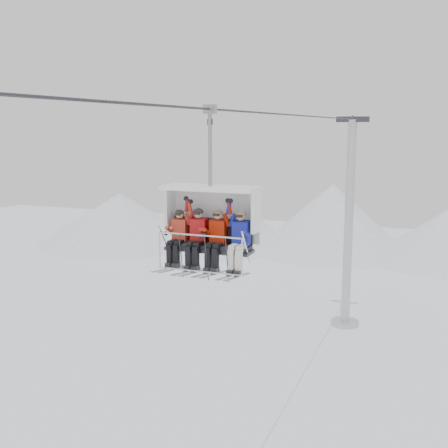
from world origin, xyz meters
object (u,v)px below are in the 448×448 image
(chairlift_carrier, at_px, (212,216))
(skier_far_right, at_px, (240,239))
(skier_center_right, at_px, (217,237))
(lift_tower_right, at_px, (348,239))
(skier_far_left, at_px, (178,235))
(skier_center_left, at_px, (197,236))

(chairlift_carrier, bearing_deg, skier_far_right, -19.94)
(skier_far_right, bearing_deg, skier_center_right, -179.97)
(skier_center_right, bearing_deg, lift_tower_right, 90.59)
(skier_far_left, xyz_separation_m, skier_center_left, (0.52, 0.01, 0.03))
(chairlift_carrier, height_order, skier_center_left, chairlift_carrier)
(skier_far_left, distance_m, skier_center_left, 0.52)
(skier_center_left, bearing_deg, lift_tower_right, 89.31)
(skier_center_right, bearing_deg, chairlift_carrier, 128.13)
(lift_tower_right, relative_size, skier_center_left, 7.99)
(skier_center_left, xyz_separation_m, skier_far_right, (1.12, 0.00, 0.00))
(lift_tower_right, bearing_deg, skier_center_right, -89.41)
(lift_tower_right, relative_size, skier_center_right, 7.99)
(skier_center_right, bearing_deg, skier_far_left, -179.60)
(lift_tower_right, bearing_deg, skier_far_right, -87.92)
(lift_tower_right, relative_size, skier_far_left, 7.99)
(chairlift_carrier, distance_m, skier_center_left, 0.62)
(skier_center_left, height_order, skier_center_right, skier_center_left)
(skier_far_left, relative_size, skier_center_left, 1.00)
(skier_center_right, distance_m, skier_far_right, 0.60)
(skier_far_left, xyz_separation_m, skier_center_right, (1.04, 0.01, 0.02))
(skier_far_left, height_order, skier_far_right, skier_far_right)
(lift_tower_right, distance_m, skier_far_left, 23.56)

